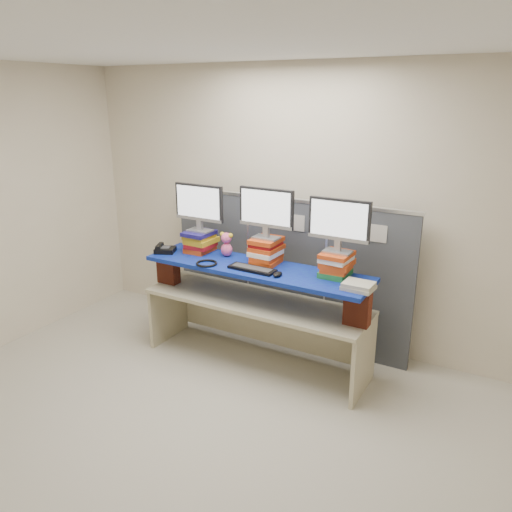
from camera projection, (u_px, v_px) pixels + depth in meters
The scene contains 18 objects.
room at pixel (175, 262), 3.42m from camera, with size 5.00×4.00×2.80m.
cubicle_partition at pixel (286, 271), 5.09m from camera, with size 2.60×0.06×1.53m.
desk at pixel (256, 312), 4.71m from camera, with size 2.17×0.65×0.66m.
brick_pier_left at pixel (168, 269), 5.05m from camera, with size 0.21×0.12×0.29m, color maroon.
brick_pier_right at pixel (357, 309), 4.12m from camera, with size 0.21×0.12×0.29m, color maroon.
blue_board at pixel (256, 268), 4.58m from camera, with size 2.16×0.54×0.04m, color #0D0B8A.
book_stack_left at pixel (200, 241), 4.97m from camera, with size 0.27×0.32×0.21m.
book_stack_center at pixel (266, 251), 4.62m from camera, with size 0.26×0.32×0.24m.
book_stack_right at pixel (336, 264), 4.30m from camera, with size 0.26×0.31×0.22m.
monitor_left at pixel (199, 205), 4.85m from camera, with size 0.54×0.15×0.47m.
monitor_center at pixel (266, 210), 4.49m from camera, with size 0.54×0.15×0.47m.
monitor_right at pixel (339, 222), 4.18m from camera, with size 0.54×0.15×0.47m.
keyboard at pixel (252, 269), 4.47m from camera, with size 0.45×0.16×0.03m.
mouse at pixel (278, 274), 4.32m from camera, with size 0.07×0.12×0.04m, color black.
desk_phone at pixel (165, 249), 4.97m from camera, with size 0.25×0.24×0.08m.
headset at pixel (207, 263), 4.62m from camera, with size 0.20×0.20×0.02m, color black.
plush_toy at pixel (227, 244), 4.82m from camera, with size 0.14×0.10×0.24m.
binder_stack at pixel (358, 286), 4.03m from camera, with size 0.25×0.20×0.06m.
Camera 1 is at (2.06, -2.56, 2.49)m, focal length 35.00 mm.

